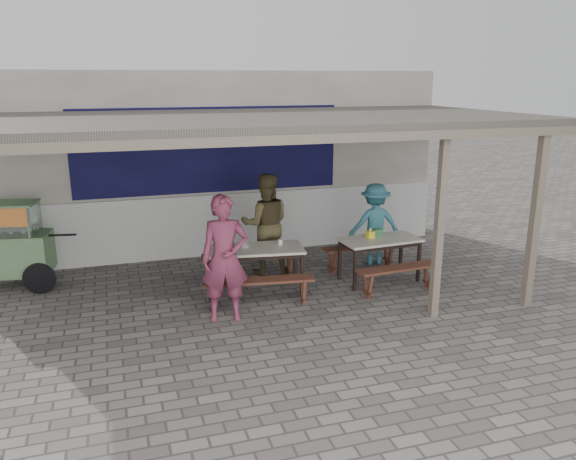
% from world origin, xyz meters
% --- Properties ---
extents(ground, '(60.00, 60.00, 0.00)m').
position_xyz_m(ground, '(0.00, 0.00, 0.00)').
color(ground, slate).
rests_on(ground, ground).
extents(back_wall, '(9.00, 1.28, 3.50)m').
position_xyz_m(back_wall, '(-0.00, 3.58, 1.72)').
color(back_wall, beige).
rests_on(back_wall, ground).
extents(warung_roof, '(9.00, 4.21, 2.81)m').
position_xyz_m(warung_roof, '(0.02, 0.90, 2.71)').
color(warung_roof, '#544E48').
rests_on(warung_roof, ground).
extents(table_left, '(1.65, 0.94, 0.75)m').
position_xyz_m(table_left, '(0.08, 0.78, 0.67)').
color(table_left, white).
rests_on(table_left, ground).
extents(bench_left_street, '(1.69, 0.51, 0.45)m').
position_xyz_m(bench_left_street, '(-0.01, 0.15, 0.34)').
color(bench_left_street, brown).
rests_on(bench_left_street, ground).
extents(bench_left_wall, '(1.69, 0.51, 0.45)m').
position_xyz_m(bench_left_wall, '(0.17, 1.41, 0.34)').
color(bench_left_wall, brown).
rests_on(bench_left_wall, ground).
extents(table_right, '(1.38, 0.77, 0.75)m').
position_xyz_m(table_right, '(2.24, 0.66, 0.67)').
color(table_right, white).
rests_on(table_right, ground).
extents(bench_right_street, '(1.45, 0.38, 0.45)m').
position_xyz_m(bench_right_street, '(2.28, 0.03, 0.34)').
color(bench_right_street, brown).
rests_on(bench_right_street, ground).
extents(bench_right_wall, '(1.45, 0.38, 0.45)m').
position_xyz_m(bench_right_wall, '(2.20, 1.29, 0.34)').
color(bench_right_wall, brown).
rests_on(bench_right_wall, ground).
extents(vendor_cart, '(1.86, 0.92, 1.44)m').
position_xyz_m(vendor_cart, '(-3.68, 2.17, 0.78)').
color(vendor_cart, '#689261').
rests_on(vendor_cart, ground).
extents(patron_street_side, '(0.72, 0.53, 1.82)m').
position_xyz_m(patron_street_side, '(-0.56, -0.11, 0.91)').
color(patron_street_side, '#7B2F49').
rests_on(patron_street_side, ground).
extents(patron_wall_side, '(0.98, 0.83, 1.79)m').
position_xyz_m(patron_wall_side, '(0.51, 1.65, 0.89)').
color(patron_wall_side, brown).
rests_on(patron_wall_side, ground).
extents(patron_right_table, '(1.04, 0.69, 1.51)m').
position_xyz_m(patron_right_table, '(2.58, 1.56, 0.76)').
color(patron_right_table, teal).
rests_on(patron_right_table, ground).
extents(tissue_box, '(0.12, 0.12, 0.12)m').
position_xyz_m(tissue_box, '(2.10, 0.76, 0.81)').
color(tissue_box, yellow).
rests_on(tissue_box, table_right).
extents(donation_box, '(0.19, 0.13, 0.12)m').
position_xyz_m(donation_box, '(2.27, 0.84, 0.81)').
color(donation_box, '#367B4B').
rests_on(donation_box, table_right).
extents(condiment_jar, '(0.08, 0.08, 0.08)m').
position_xyz_m(condiment_jar, '(0.54, 0.84, 0.79)').
color(condiment_jar, white).
rests_on(condiment_jar, table_left).
extents(condiment_bowl, '(0.19, 0.19, 0.04)m').
position_xyz_m(condiment_bowl, '(-0.04, 0.89, 0.77)').
color(condiment_bowl, white).
rests_on(condiment_bowl, table_left).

